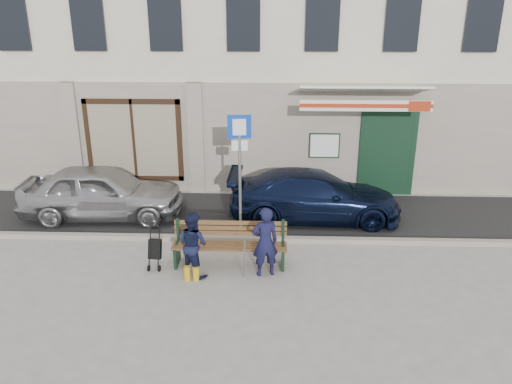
{
  "coord_description": "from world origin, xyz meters",
  "views": [
    {
      "loc": [
        0.86,
        -9.06,
        5.09
      ],
      "look_at": [
        0.46,
        1.6,
        1.2
      ],
      "focal_mm": 35.0,
      "sensor_mm": 36.0,
      "label": 1
    }
  ],
  "objects_px": {
    "bench": "(227,245)",
    "man": "(265,242)",
    "car_silver": "(102,192)",
    "parking_sign": "(240,156)",
    "woman": "(193,244)",
    "stroller": "(155,250)",
    "car_navy": "(314,196)"
  },
  "relations": [
    {
      "from": "car_navy",
      "to": "bench",
      "type": "height_order",
      "value": "car_navy"
    },
    {
      "from": "car_silver",
      "to": "woman",
      "type": "relative_size",
      "value": 3.0
    },
    {
      "from": "parking_sign",
      "to": "woman",
      "type": "xyz_separation_m",
      "value": [
        -0.82,
        -1.99,
        -1.29
      ]
    },
    {
      "from": "car_silver",
      "to": "bench",
      "type": "relative_size",
      "value": 1.71
    },
    {
      "from": "car_silver",
      "to": "bench",
      "type": "distance_m",
      "value": 4.27
    },
    {
      "from": "stroller",
      "to": "woman",
      "type": "bearing_deg",
      "value": -10.53
    },
    {
      "from": "parking_sign",
      "to": "bench",
      "type": "height_order",
      "value": "parking_sign"
    },
    {
      "from": "woman",
      "to": "stroller",
      "type": "distance_m",
      "value": 0.94
    },
    {
      "from": "woman",
      "to": "car_navy",
      "type": "bearing_deg",
      "value": -96.53
    },
    {
      "from": "car_silver",
      "to": "woman",
      "type": "distance_m",
      "value": 4.05
    },
    {
      "from": "parking_sign",
      "to": "bench",
      "type": "xyz_separation_m",
      "value": [
        -0.17,
        -1.55,
        -1.52
      ]
    },
    {
      "from": "car_silver",
      "to": "car_navy",
      "type": "distance_m",
      "value": 5.46
    },
    {
      "from": "car_silver",
      "to": "parking_sign",
      "type": "height_order",
      "value": "parking_sign"
    },
    {
      "from": "parking_sign",
      "to": "woman",
      "type": "height_order",
      "value": "parking_sign"
    },
    {
      "from": "parking_sign",
      "to": "man",
      "type": "bearing_deg",
      "value": -79.68
    },
    {
      "from": "car_silver",
      "to": "woman",
      "type": "xyz_separation_m",
      "value": [
        2.81,
        -2.92,
        -0.01
      ]
    },
    {
      "from": "woman",
      "to": "bench",
      "type": "bearing_deg",
      "value": -111.83
    },
    {
      "from": "car_silver",
      "to": "stroller",
      "type": "distance_m",
      "value": 3.31
    },
    {
      "from": "parking_sign",
      "to": "man",
      "type": "xyz_separation_m",
      "value": [
        0.63,
        -1.94,
        -1.24
      ]
    },
    {
      "from": "car_silver",
      "to": "man",
      "type": "height_order",
      "value": "man"
    },
    {
      "from": "bench",
      "to": "man",
      "type": "bearing_deg",
      "value": -25.89
    },
    {
      "from": "car_silver",
      "to": "stroller",
      "type": "height_order",
      "value": "car_silver"
    },
    {
      "from": "stroller",
      "to": "man",
      "type": "bearing_deg",
      "value": 1.54
    },
    {
      "from": "parking_sign",
      "to": "stroller",
      "type": "distance_m",
      "value": 2.87
    },
    {
      "from": "car_silver",
      "to": "man",
      "type": "xyz_separation_m",
      "value": [
        4.26,
        -2.88,
        0.04
      ]
    },
    {
      "from": "bench",
      "to": "parking_sign",
      "type": "bearing_deg",
      "value": 83.82
    },
    {
      "from": "woman",
      "to": "stroller",
      "type": "bearing_deg",
      "value": 17.09
    },
    {
      "from": "parking_sign",
      "to": "bench",
      "type": "distance_m",
      "value": 2.18
    },
    {
      "from": "car_navy",
      "to": "bench",
      "type": "relative_size",
      "value": 1.82
    },
    {
      "from": "car_silver",
      "to": "stroller",
      "type": "xyz_separation_m",
      "value": [
        1.96,
        -2.65,
        -0.3
      ]
    },
    {
      "from": "car_navy",
      "to": "bench",
      "type": "xyz_separation_m",
      "value": [
        -2.0,
        -2.59,
        -0.18
      ]
    },
    {
      "from": "man",
      "to": "woman",
      "type": "height_order",
      "value": "man"
    }
  ]
}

